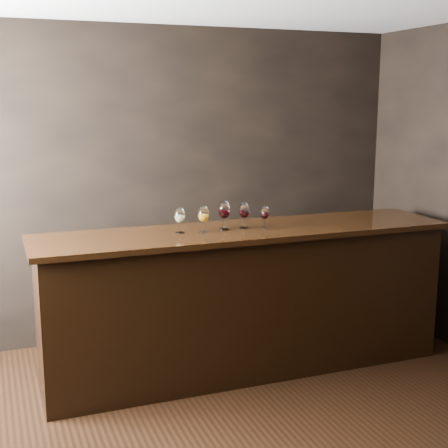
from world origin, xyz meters
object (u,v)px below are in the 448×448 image
object	(u,v)px
glass_white	(180,216)
glass_red_a	(224,211)
bar_counter	(245,302)
back_bar_shelf	(170,296)
glass_amber	(204,215)
glass_red_b	(244,211)
glass_red_c	(265,213)

from	to	relation	value
glass_white	glass_red_a	bearing A→B (deg)	-1.40
bar_counter	back_bar_shelf	xyz separation A→B (m)	(-0.39, 0.84, -0.16)
glass_amber	back_bar_shelf	bearing A→B (deg)	92.23
glass_amber	bar_counter	bearing A→B (deg)	1.94
glass_white	bar_counter	bearing A→B (deg)	-4.06
bar_counter	glass_red_a	size ratio (longest dim) A/B	14.65
back_bar_shelf	glass_red_b	xyz separation A→B (m)	(0.39, -0.81, 0.89)
bar_counter	back_bar_shelf	size ratio (longest dim) A/B	1.43
glass_amber	glass_red_c	distance (m)	0.51
bar_counter	glass_red_b	size ratio (longest dim) A/B	16.27
glass_red_a	glass_white	bearing A→B (deg)	178.60
glass_red_a	glass_red_c	xyz separation A→B (m)	(0.32, -0.05, -0.03)
bar_counter	glass_white	xyz separation A→B (m)	(-0.53, 0.04, 0.73)
glass_amber	glass_red_a	bearing A→B (deg)	12.42
bar_counter	glass_amber	world-z (taller)	glass_amber
back_bar_shelf	glass_amber	xyz separation A→B (m)	(0.03, -0.86, 0.89)
glass_red_a	glass_red_b	world-z (taller)	glass_red_a
glass_white	glass_red_c	bearing A→B (deg)	-4.58
glass_red_a	bar_counter	bearing A→B (deg)	-9.57
glass_red_b	back_bar_shelf	bearing A→B (deg)	115.42
glass_white	glass_red_a	xyz separation A→B (m)	(0.36, -0.01, 0.02)
glass_red_b	glass_red_c	xyz separation A→B (m)	(0.16, -0.05, -0.02)
bar_counter	glass_amber	bearing A→B (deg)	-177.69
back_bar_shelf	glass_red_a	xyz separation A→B (m)	(0.22, -0.81, 0.91)
back_bar_shelf	glass_white	size ratio (longest dim) A/B	11.78
glass_white	back_bar_shelf	bearing A→B (deg)	80.21
back_bar_shelf	glass_white	xyz separation A→B (m)	(-0.14, -0.81, 0.89)
glass_amber	glass_red_b	world-z (taller)	same
glass_red_a	back_bar_shelf	bearing A→B (deg)	104.91
glass_white	glass_red_b	distance (m)	0.52
bar_counter	glass_amber	xyz separation A→B (m)	(-0.35, -0.01, 0.74)
back_bar_shelf	glass_red_c	distance (m)	1.34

